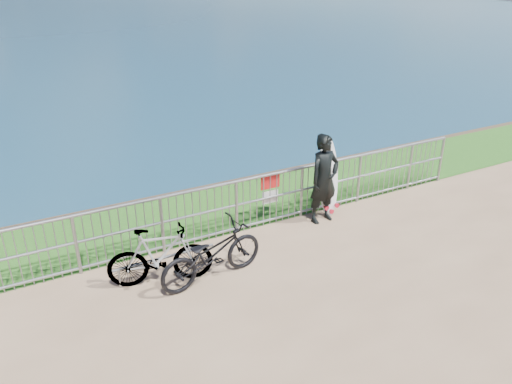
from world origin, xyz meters
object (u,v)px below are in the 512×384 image
bicycle_far (160,256)px  surfer (324,179)px  bicycle_near (212,254)px  surfboard (328,180)px

bicycle_far → surfer: bearing=-66.0°
surfer → bicycle_near: bearing=-168.9°
surfboard → bicycle_far: 3.98m
surfer → surfboard: surfer is taller
surfer → bicycle_far: bearing=-177.1°
bicycle_far → bicycle_near: bearing=-96.9°
surfer → bicycle_far: size_ratio=1.08×
surfer → surfboard: (0.26, 0.20, -0.15)m
surfboard → bicycle_far: size_ratio=0.99×
surfer → surfboard: 0.35m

